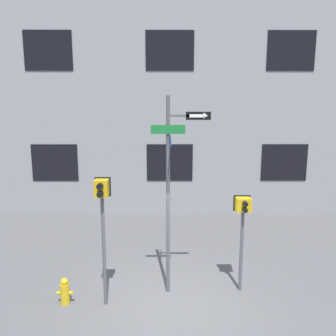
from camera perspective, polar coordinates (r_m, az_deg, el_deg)
name	(u,v)px	position (r m, az deg, el deg)	size (l,w,h in m)	color
ground_plane	(173,307)	(8.04, 0.83, -23.12)	(60.00, 60.00, 0.00)	#515154
building_facade	(170,52)	(14.02, 0.30, 19.57)	(24.00, 0.63, 13.44)	gray
street_sign_pole	(171,181)	(7.59, 0.58, -2.34)	(1.35, 1.00, 4.72)	#4C4C51
pedestrian_signal_left	(102,209)	(7.34, -11.36, -6.98)	(0.35, 0.40, 2.95)	#4C4C51
pedestrian_signal_right	(243,217)	(8.08, 12.89, -8.36)	(0.41, 0.40, 2.39)	#4C4C51
fire_hydrant	(65,291)	(8.36, -17.51, -19.80)	(0.37, 0.21, 0.63)	gold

